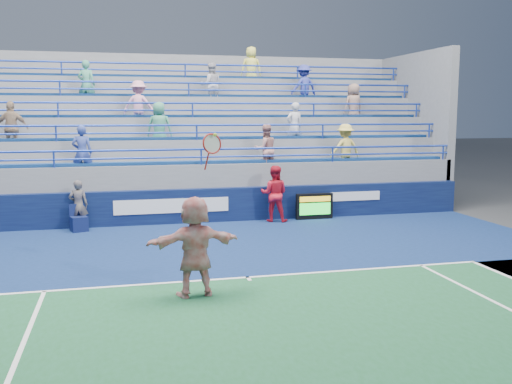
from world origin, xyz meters
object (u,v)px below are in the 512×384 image
object	(u,v)px
serve_speed_board	(314,206)
tennis_player	(195,246)
ball_girl	(274,194)
judge_chair	(79,223)
line_judge	(78,205)

from	to	relation	value
serve_speed_board	tennis_player	xyz separation A→B (m)	(-4.90, -7.05, 0.54)
ball_girl	serve_speed_board	bearing A→B (deg)	-156.43
judge_chair	tennis_player	bearing A→B (deg)	-69.49
line_judge	ball_girl	world-z (taller)	ball_girl
ball_girl	tennis_player	bearing A→B (deg)	84.72
serve_speed_board	judge_chair	world-z (taller)	serve_speed_board
judge_chair	ball_girl	distance (m)	6.10
tennis_player	ball_girl	world-z (taller)	tennis_player
tennis_player	ball_girl	xyz separation A→B (m)	(3.50, 6.99, -0.07)
judge_chair	line_judge	bearing A→B (deg)	92.39
tennis_player	line_judge	size ratio (longest dim) A/B	2.06
judge_chair	line_judge	xyz separation A→B (m)	(-0.01, 0.24, 0.50)
tennis_player	ball_girl	distance (m)	7.82
serve_speed_board	judge_chair	size ratio (longest dim) A/B	1.55
tennis_player	ball_girl	size ratio (longest dim) A/B	1.71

